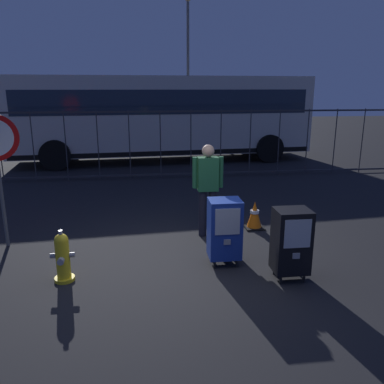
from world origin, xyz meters
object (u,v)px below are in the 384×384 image
fire_hydrant (63,257)px  traffic_cone (255,215)px  newspaper_box_primary (225,229)px  bus_near (163,113)px  pedestrian (208,185)px  newspaper_box_secondary (291,241)px  street_light_near_left (188,58)px

fire_hydrant → traffic_cone: fire_hydrant is taller
newspaper_box_primary → bus_near: 9.12m
fire_hydrant → pedestrian: (2.27, 1.47, 0.60)m
newspaper_box_primary → newspaper_box_secondary: bearing=-35.6°
newspaper_box_secondary → traffic_cone: newspaper_box_secondary is taller
newspaper_box_primary → street_light_near_left: (1.25, 15.75, 3.53)m
pedestrian → street_light_near_left: bearing=84.8°
street_light_near_left → pedestrian: bearing=-95.2°
pedestrian → newspaper_box_primary: bearing=-87.1°
bus_near → newspaper_box_secondary: bearing=-86.8°
newspaper_box_secondary → bus_near: (-1.27, 9.63, 1.14)m
fire_hydrant → newspaper_box_primary: size_ratio=0.73×
newspaper_box_primary → street_light_near_left: bearing=85.4°
newspaper_box_primary → traffic_cone: (0.90, 1.47, -0.31)m
fire_hydrant → bus_near: (1.88, 9.30, 1.36)m
traffic_cone → newspaper_box_secondary: bearing=-92.1°
bus_near → street_light_near_left: 7.33m
traffic_cone → fire_hydrant: bearing=-151.7°
traffic_cone → bus_near: size_ratio=0.05×
newspaper_box_secondary → newspaper_box_primary: bearing=144.4°
fire_hydrant → street_light_near_left: street_light_near_left is taller
pedestrian → traffic_cone: size_ratio=3.15×
newspaper_box_primary → pedestrian: bearing=92.9°
newspaper_box_primary → newspaper_box_secondary: (0.82, -0.59, 0.00)m
newspaper_box_primary → traffic_cone: 1.75m
traffic_cone → pedestrian: bearing=-164.5°
newspaper_box_primary → newspaper_box_secondary: same height
traffic_cone → street_light_near_left: (0.36, 14.28, 3.84)m
newspaper_box_primary → fire_hydrant: bearing=-173.6°
pedestrian → fire_hydrant: bearing=-147.1°
newspaper_box_secondary → street_light_near_left: 16.72m
pedestrian → bus_near: (-0.39, 7.83, 0.76)m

